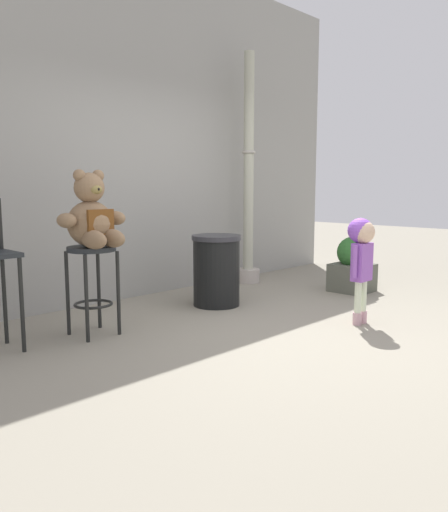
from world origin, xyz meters
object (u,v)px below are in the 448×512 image
(bar_stool_with_teddy, at_px, (92,272))
(lamppost, at_px, (248,193))
(planter_with_shrub, at_px, (352,266))
(teddy_bear, at_px, (92,218))
(child_walking, at_px, (361,248))
(trash_bin, at_px, (216,270))

(bar_stool_with_teddy, height_order, lamppost, lamppost)
(planter_with_shrub, bearing_deg, bar_stool_with_teddy, 168.69)
(bar_stool_with_teddy, bearing_deg, planter_with_shrub, -11.31)
(teddy_bear, distance_m, child_walking, 2.40)
(child_walking, distance_m, trash_bin, 1.56)
(teddy_bear, bearing_deg, trash_bin, 2.08)
(child_walking, bearing_deg, trash_bin, 75.25)
(trash_bin, height_order, lamppost, lamppost)
(child_walking, xyz_separation_m, trash_bin, (-0.40, 1.48, -0.33))
(child_walking, relative_size, trash_bin, 1.30)
(trash_bin, distance_m, planter_with_shrub, 1.79)
(bar_stool_with_teddy, height_order, trash_bin, bar_stool_with_teddy)
(bar_stool_with_teddy, distance_m, trash_bin, 1.52)
(teddy_bear, bearing_deg, planter_with_shrub, -10.79)
(bar_stool_with_teddy, bearing_deg, child_walking, -37.26)
(teddy_bear, relative_size, child_walking, 0.65)
(bar_stool_with_teddy, height_order, child_walking, child_walking)
(teddy_bear, distance_m, lamppost, 2.83)
(bar_stool_with_teddy, height_order, teddy_bear, teddy_bear)
(child_walking, xyz_separation_m, lamppost, (0.83, 2.11, 0.46))
(bar_stool_with_teddy, distance_m, child_walking, 2.40)
(child_walking, bearing_deg, lamppost, 38.77)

